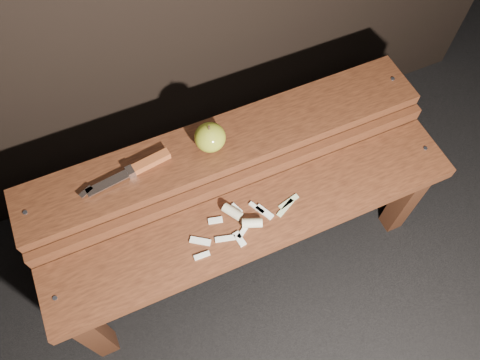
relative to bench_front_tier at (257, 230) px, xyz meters
name	(u,v)px	position (x,y,z in m)	size (l,w,h in m)	color
ground	(247,254)	(0.00, 0.06, -0.35)	(60.00, 60.00, 0.00)	black
bench_front_tier	(257,230)	(0.00, 0.00, 0.00)	(1.20, 0.20, 0.42)	#381B0E
bench_rear_tier	(226,158)	(0.00, 0.23, 0.06)	(1.20, 0.21, 0.50)	#381B0E
apple	(210,137)	(-0.04, 0.23, 0.19)	(0.09, 0.09, 0.09)	olive
knife	(140,167)	(-0.24, 0.24, 0.16)	(0.26, 0.06, 0.02)	brown
apple_scraps	(242,220)	(-0.04, 0.01, 0.08)	(0.34, 0.13, 0.03)	beige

